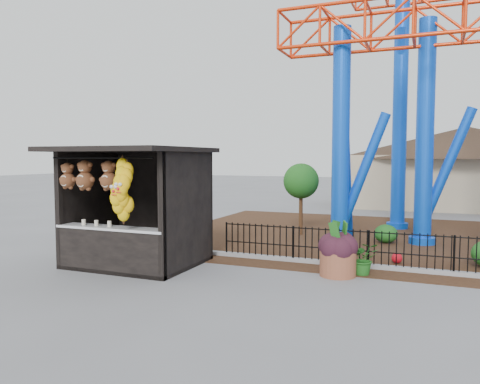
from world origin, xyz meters
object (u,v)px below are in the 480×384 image
at_px(prize_booth, 131,209).
at_px(roller_coaster, 464,49).
at_px(terracotta_planter, 338,264).
at_px(potted_plant, 363,258).

height_order(prize_booth, roller_coaster, roller_coaster).
xyz_separation_m(terracotta_planter, potted_plant, (0.55, 0.33, 0.10)).
height_order(terracotta_planter, potted_plant, potted_plant).
bearing_deg(prize_booth, terracotta_planter, 11.39).
distance_m(roller_coaster, potted_plant, 8.79).
height_order(roller_coaster, potted_plant, roller_coaster).
height_order(prize_booth, terracotta_planter, prize_booth).
xyz_separation_m(prize_booth, terracotta_planter, (5.20, 1.05, -1.23)).
distance_m(prize_booth, roller_coaster, 11.98).
bearing_deg(potted_plant, prize_booth, 178.31).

